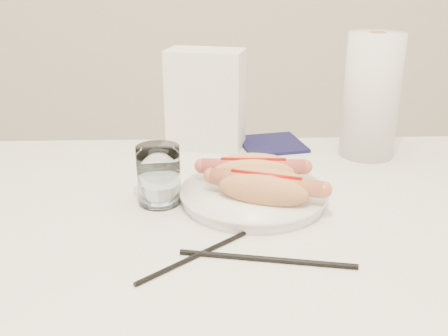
{
  "coord_description": "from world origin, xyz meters",
  "views": [
    {
      "loc": [
        -0.03,
        -0.75,
        1.13
      ],
      "look_at": [
        -0.0,
        0.04,
        0.82
      ],
      "focal_mm": 42.84,
      "sensor_mm": 36.0,
      "label": 1
    }
  ],
  "objects_px": {
    "plate": "(253,197)",
    "napkin_box": "(206,100)",
    "paper_towel_roll": "(371,96)",
    "hotdog_right": "(266,187)",
    "table": "(228,253)",
    "water_glass": "(159,175)",
    "hotdog_left": "(253,170)"
  },
  "relations": [
    {
      "from": "table",
      "to": "hotdog_left",
      "type": "height_order",
      "value": "hotdog_left"
    },
    {
      "from": "plate",
      "to": "water_glass",
      "type": "xyz_separation_m",
      "value": [
        -0.16,
        0.0,
        0.04
      ]
    },
    {
      "from": "table",
      "to": "napkin_box",
      "type": "xyz_separation_m",
      "value": [
        -0.03,
        0.35,
        0.16
      ]
    },
    {
      "from": "plate",
      "to": "napkin_box",
      "type": "bearing_deg",
      "value": 105.22
    },
    {
      "from": "plate",
      "to": "hotdog_right",
      "type": "bearing_deg",
      "value": -66.47
    },
    {
      "from": "water_glass",
      "to": "plate",
      "type": "bearing_deg",
      "value": -1.32
    },
    {
      "from": "plate",
      "to": "napkin_box",
      "type": "relative_size",
      "value": 1.14
    },
    {
      "from": "napkin_box",
      "to": "paper_towel_roll",
      "type": "relative_size",
      "value": 0.84
    },
    {
      "from": "plate",
      "to": "paper_towel_roll",
      "type": "relative_size",
      "value": 0.95
    },
    {
      "from": "hotdog_left",
      "to": "napkin_box",
      "type": "height_order",
      "value": "napkin_box"
    },
    {
      "from": "hotdog_right",
      "to": "plate",
      "type": "bearing_deg",
      "value": 133.74
    },
    {
      "from": "water_glass",
      "to": "paper_towel_roll",
      "type": "height_order",
      "value": "paper_towel_roll"
    },
    {
      "from": "napkin_box",
      "to": "paper_towel_roll",
      "type": "xyz_separation_m",
      "value": [
        0.33,
        -0.06,
        0.02
      ]
    },
    {
      "from": "hotdog_left",
      "to": "water_glass",
      "type": "xyz_separation_m",
      "value": [
        -0.16,
        -0.03,
        0.01
      ]
    },
    {
      "from": "hotdog_right",
      "to": "napkin_box",
      "type": "bearing_deg",
      "value": 126.41
    },
    {
      "from": "plate",
      "to": "hotdog_left",
      "type": "xyz_separation_m",
      "value": [
        0.0,
        0.04,
        0.03
      ]
    },
    {
      "from": "water_glass",
      "to": "paper_towel_roll",
      "type": "bearing_deg",
      "value": 28.12
    },
    {
      "from": "table",
      "to": "napkin_box",
      "type": "relative_size",
      "value": 5.76
    },
    {
      "from": "hotdog_right",
      "to": "hotdog_left",
      "type": "bearing_deg",
      "value": 120.87
    },
    {
      "from": "plate",
      "to": "hotdog_right",
      "type": "distance_m",
      "value": 0.05
    },
    {
      "from": "hotdog_left",
      "to": "water_glass",
      "type": "height_order",
      "value": "water_glass"
    },
    {
      "from": "napkin_box",
      "to": "paper_towel_roll",
      "type": "height_order",
      "value": "paper_towel_roll"
    },
    {
      "from": "table",
      "to": "water_glass",
      "type": "bearing_deg",
      "value": 148.91
    },
    {
      "from": "water_glass",
      "to": "napkin_box",
      "type": "xyz_separation_m",
      "value": [
        0.08,
        0.28,
        0.05
      ]
    },
    {
      "from": "plate",
      "to": "napkin_box",
      "type": "height_order",
      "value": "napkin_box"
    },
    {
      "from": "hotdog_right",
      "to": "paper_towel_roll",
      "type": "bearing_deg",
      "value": 67.72
    },
    {
      "from": "hotdog_left",
      "to": "hotdog_right",
      "type": "height_order",
      "value": "hotdog_right"
    },
    {
      "from": "table",
      "to": "hotdog_right",
      "type": "xyz_separation_m",
      "value": [
        0.06,
        0.03,
        0.1
      ]
    },
    {
      "from": "table",
      "to": "water_glass",
      "type": "xyz_separation_m",
      "value": [
        -0.11,
        0.07,
        0.11
      ]
    },
    {
      "from": "table",
      "to": "plate",
      "type": "distance_m",
      "value": 0.1
    },
    {
      "from": "plate",
      "to": "water_glass",
      "type": "bearing_deg",
      "value": 178.68
    },
    {
      "from": "water_glass",
      "to": "paper_towel_roll",
      "type": "distance_m",
      "value": 0.47
    }
  ]
}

